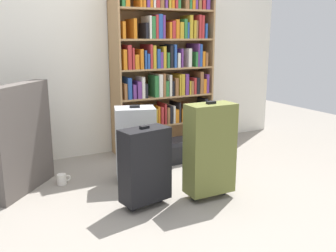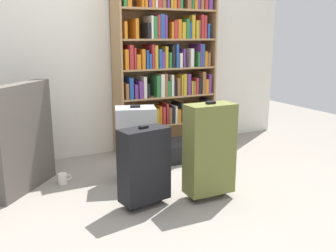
% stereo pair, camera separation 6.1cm
% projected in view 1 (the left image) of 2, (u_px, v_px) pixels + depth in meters
% --- Properties ---
extents(ground_plane, '(8.01, 8.01, 0.00)m').
position_uv_depth(ground_plane, '(177.00, 208.00, 2.85)').
color(ground_plane, gray).
extents(back_wall, '(4.58, 0.10, 2.60)m').
position_uv_depth(back_wall, '(102.00, 33.00, 3.97)').
color(back_wall, silver).
rests_on(back_wall, ground).
extents(bookshelf, '(1.13, 0.32, 1.83)m').
position_uv_depth(bookshelf, '(163.00, 64.00, 4.12)').
color(bookshelf, '#A87F51').
rests_on(bookshelf, ground).
extents(mug, '(0.12, 0.08, 0.10)m').
position_uv_depth(mug, '(62.00, 179.00, 3.29)').
color(mug, white).
rests_on(mug, ground).
extents(storage_box, '(0.50, 0.24, 0.23)m').
position_uv_depth(storage_box, '(172.00, 151.00, 3.87)').
color(storage_box, black).
rests_on(storage_box, ground).
extents(suitcase_olive, '(0.38, 0.20, 0.79)m').
position_uv_depth(suitcase_olive, '(210.00, 149.00, 2.95)').
color(suitcase_olive, brown).
rests_on(suitcase_olive, ground).
extents(suitcase_black, '(0.39, 0.25, 0.63)m').
position_uv_depth(suitcase_black, '(145.00, 165.00, 2.81)').
color(suitcase_black, black).
rests_on(suitcase_black, ground).
extents(suitcase_silver, '(0.40, 0.33, 0.69)m').
position_uv_depth(suitcase_silver, '(135.00, 142.00, 3.33)').
color(suitcase_silver, '#B7BABF').
rests_on(suitcase_silver, ground).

